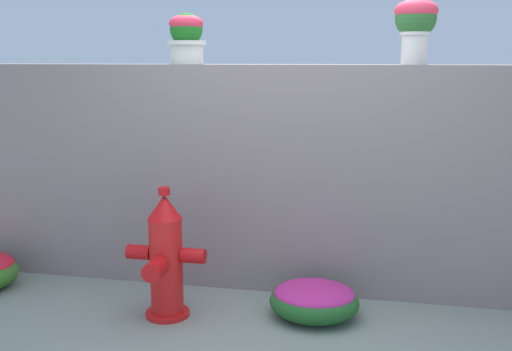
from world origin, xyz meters
The scene contains 5 objects.
stone_wall centered at (0.00, 1.13, 0.85)m, with size 5.72×0.37×1.69m, color gray.
potted_plant_1 centered at (-0.79, 1.12, 1.90)m, with size 0.29×0.29×0.38m.
potted_plant_2 centered at (0.87, 1.16, 1.99)m, with size 0.30×0.30×0.46m.
fire_hydrant centered at (-0.73, 0.38, 0.41)m, with size 0.55×0.44×0.90m.
flower_bush_left centered at (0.26, 0.57, 0.13)m, with size 0.61×0.55×0.25m.
Camera 1 is at (0.64, -3.27, 1.75)m, focal length 42.06 mm.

